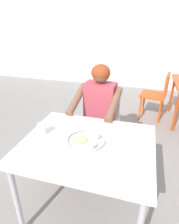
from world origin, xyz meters
The scene contains 8 objects.
ground_plane centered at (0.00, 0.00, -0.03)m, with size 12.00×12.00×0.05m, color gray.
back_wall centered at (0.00, 3.83, 1.70)m, with size 12.00×0.12×3.40m, color silver.
table_foreground centered at (0.04, 0.04, 0.66)m, with size 1.04×0.87×0.74m.
thali_tray centered at (0.03, 0.06, 0.75)m, with size 0.31×0.31×0.03m.
drinking_cup centered at (-0.36, 0.06, 0.79)m, with size 0.07×0.07×0.10m.
chair_foreground centered at (-0.03, 0.94, 0.51)m, with size 0.42×0.45×0.88m.
diner_foreground centered at (-0.05, 0.71, 0.72)m, with size 0.52×0.57×1.20m.
chair_red_left centered at (0.67, 2.11, 0.48)m, with size 0.46×0.45×0.82m.
Camera 1 is at (0.41, -1.18, 1.64)m, focal length 31.07 mm.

